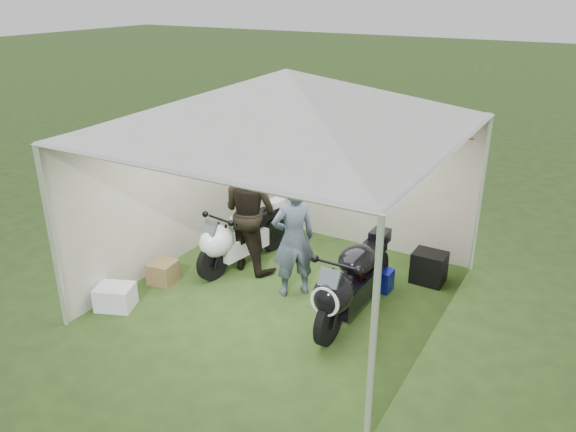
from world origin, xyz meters
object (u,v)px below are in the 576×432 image
at_px(motorcycle_black, 351,281).
at_px(paddock_stand, 377,278).
at_px(equipment_box, 429,267).
at_px(crate_1, 163,272).
at_px(person_dark_jacket, 250,211).
at_px(crate_0, 115,297).
at_px(motorcycle_white, 239,235).
at_px(canopy_tent, 287,105).
at_px(person_blue_jacket, 294,239).

height_order(motorcycle_black, paddock_stand, motorcycle_black).
bearing_deg(equipment_box, crate_1, -149.87).
relative_size(person_dark_jacket, crate_0, 3.84).
bearing_deg(motorcycle_white, paddock_stand, 20.59).
xyz_separation_m(motorcycle_white, crate_0, (-0.73, -1.78, -0.35)).
bearing_deg(motorcycle_white, canopy_tent, -8.75).
height_order(motorcycle_black, crate_1, motorcycle_black).
bearing_deg(crate_0, person_dark_jacket, 63.74).
relative_size(canopy_tent, crate_0, 12.18).
relative_size(person_blue_jacket, equipment_box, 3.61).
bearing_deg(canopy_tent, motorcycle_white, 161.48).
distance_m(person_dark_jacket, person_blue_jacket, 0.99).
relative_size(crate_0, crate_1, 1.34).
bearing_deg(crate_1, motorcycle_white, 55.56).
distance_m(canopy_tent, person_dark_jacket, 1.92).
distance_m(paddock_stand, person_dark_jacket, 2.03).
xyz_separation_m(canopy_tent, crate_1, (-1.67, -0.61, -2.42)).
bearing_deg(motorcycle_black, equipment_box, 69.29).
bearing_deg(crate_1, person_dark_jacket, 50.71).
bearing_deg(equipment_box, person_dark_jacket, -160.16).
relative_size(equipment_box, crate_0, 0.97).
bearing_deg(crate_1, motorcycle_black, 9.35).
xyz_separation_m(person_dark_jacket, crate_1, (-0.83, -1.01, -0.74)).
bearing_deg(crate_1, person_blue_jacket, 20.51).
distance_m(motorcycle_white, person_dark_jacket, 0.43).
xyz_separation_m(canopy_tent, paddock_stand, (1.01, 0.73, -2.42)).
height_order(canopy_tent, equipment_box, canopy_tent).
bearing_deg(equipment_box, paddock_stand, -135.97).
xyz_separation_m(paddock_stand, crate_0, (-2.76, -2.17, 0.00)).
xyz_separation_m(paddock_stand, person_dark_jacket, (-1.86, -0.33, 0.74)).
relative_size(person_dark_jacket, equipment_box, 3.95).
xyz_separation_m(motorcycle_black, crate_1, (-2.67, -0.44, -0.39)).
height_order(paddock_stand, person_blue_jacket, person_blue_jacket).
distance_m(paddock_stand, equipment_box, 0.78).
xyz_separation_m(canopy_tent, motorcycle_white, (-1.02, 0.34, -2.07)).
xyz_separation_m(canopy_tent, crate_0, (-1.75, -1.44, -2.42)).
relative_size(canopy_tent, equipment_box, 12.54).
bearing_deg(motorcycle_white, person_blue_jacket, -5.83).
bearing_deg(motorcycle_black, crate_1, -169.82).
xyz_separation_m(person_dark_jacket, crate_0, (-0.90, -1.83, -0.74)).
xyz_separation_m(canopy_tent, person_blue_jacket, (0.07, 0.04, -1.76)).
height_order(motorcycle_black, equipment_box, motorcycle_black).
relative_size(motorcycle_black, person_blue_jacket, 1.22).
bearing_deg(person_blue_jacket, crate_1, -27.29).
relative_size(motorcycle_white, person_dark_jacket, 1.02).
relative_size(person_dark_jacket, person_blue_jacket, 1.10).
height_order(equipment_box, crate_0, equipment_box).
relative_size(canopy_tent, motorcycle_white, 3.11).
distance_m(paddock_stand, person_blue_jacket, 1.34).
bearing_deg(canopy_tent, paddock_stand, 35.74).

